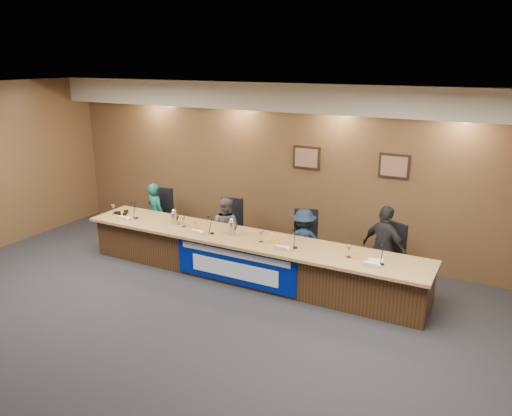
# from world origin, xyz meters

# --- Properties ---
(floor) EXTENTS (10.00, 10.00, 0.00)m
(floor) POSITION_xyz_m (0.00, 0.00, 0.00)
(floor) COLOR black
(floor) RESTS_ON ground
(ceiling) EXTENTS (10.00, 8.00, 0.04)m
(ceiling) POSITION_xyz_m (0.00, 0.00, 3.20)
(ceiling) COLOR silver
(ceiling) RESTS_ON wall_back
(wall_back) EXTENTS (10.00, 0.04, 3.20)m
(wall_back) POSITION_xyz_m (0.00, 4.00, 1.60)
(wall_back) COLOR brown
(wall_back) RESTS_ON floor
(soffit) EXTENTS (10.00, 0.50, 0.50)m
(soffit) POSITION_xyz_m (0.00, 3.75, 2.95)
(soffit) COLOR beige
(soffit) RESTS_ON wall_back
(dais_body) EXTENTS (6.00, 0.80, 0.70)m
(dais_body) POSITION_xyz_m (0.00, 2.40, 0.35)
(dais_body) COLOR #3C2412
(dais_body) RESTS_ON floor
(dais_top) EXTENTS (6.10, 0.95, 0.05)m
(dais_top) POSITION_xyz_m (0.00, 2.35, 0.72)
(dais_top) COLOR #A47943
(dais_top) RESTS_ON dais_body
(banner) EXTENTS (2.20, 0.02, 0.65)m
(banner) POSITION_xyz_m (0.00, 1.99, 0.38)
(banner) COLOR #00127E
(banner) RESTS_ON dais_body
(banner_text_upper) EXTENTS (2.00, 0.01, 0.10)m
(banner_text_upper) POSITION_xyz_m (0.00, 1.97, 0.58)
(banner_text_upper) COLOR silver
(banner_text_upper) RESTS_ON banner
(banner_text_lower) EXTENTS (1.60, 0.01, 0.28)m
(banner_text_lower) POSITION_xyz_m (0.00, 1.97, 0.30)
(banner_text_lower) COLOR silver
(banner_text_lower) RESTS_ON banner
(wall_photo_left) EXTENTS (0.52, 0.04, 0.42)m
(wall_photo_left) POSITION_xyz_m (0.40, 3.97, 1.85)
(wall_photo_left) COLOR black
(wall_photo_left) RESTS_ON wall_back
(wall_photo_right) EXTENTS (0.52, 0.04, 0.42)m
(wall_photo_right) POSITION_xyz_m (2.00, 3.97, 1.85)
(wall_photo_right) COLOR black
(wall_photo_right) RESTS_ON wall_back
(panelist_a) EXTENTS (0.52, 0.42, 1.24)m
(panelist_a) POSITION_xyz_m (-2.42, 3.02, 0.62)
(panelist_a) COLOR #0F5448
(panelist_a) RESTS_ON floor
(panelist_b) EXTENTS (0.57, 0.45, 1.17)m
(panelist_b) POSITION_xyz_m (-0.79, 3.02, 0.58)
(panelist_b) COLOR #505156
(panelist_b) RESTS_ON floor
(panelist_c) EXTENTS (0.86, 0.67, 1.16)m
(panelist_c) POSITION_xyz_m (0.78, 3.02, 0.58)
(panelist_c) COLOR #112135
(panelist_c) RESTS_ON floor
(panelist_d) EXTENTS (0.90, 0.65, 1.41)m
(panelist_d) POSITION_xyz_m (2.16, 3.02, 0.71)
(panelist_d) COLOR black
(panelist_d) RESTS_ON floor
(office_chair_a) EXTENTS (0.57, 0.57, 0.08)m
(office_chair_a) POSITION_xyz_m (-2.42, 3.12, 0.48)
(office_chair_a) COLOR black
(office_chair_a) RESTS_ON floor
(office_chair_b) EXTENTS (0.55, 0.55, 0.08)m
(office_chair_b) POSITION_xyz_m (-0.79, 3.12, 0.48)
(office_chair_b) COLOR black
(office_chair_b) RESTS_ON floor
(office_chair_c) EXTENTS (0.63, 0.63, 0.08)m
(office_chair_c) POSITION_xyz_m (0.78, 3.12, 0.48)
(office_chair_c) COLOR black
(office_chair_c) RESTS_ON floor
(office_chair_d) EXTENTS (0.63, 0.63, 0.08)m
(office_chair_d) POSITION_xyz_m (2.16, 3.12, 0.48)
(office_chair_d) COLOR black
(office_chair_d) RESTS_ON floor
(nameplate_a) EXTENTS (0.24, 0.08, 0.10)m
(nameplate_a) POSITION_xyz_m (-2.44, 2.09, 0.80)
(nameplate_a) COLOR white
(nameplate_a) RESTS_ON dais_top
(microphone_a) EXTENTS (0.07, 0.07, 0.02)m
(microphone_a) POSITION_xyz_m (-2.27, 2.28, 0.76)
(microphone_a) COLOR black
(microphone_a) RESTS_ON dais_top
(juice_glass_a) EXTENTS (0.06, 0.06, 0.15)m
(juice_glass_a) POSITION_xyz_m (-2.64, 2.31, 0.82)
(juice_glass_a) COLOR #FFAE14
(juice_glass_a) RESTS_ON dais_top
(water_glass_a) EXTENTS (0.08, 0.08, 0.18)m
(water_glass_a) POSITION_xyz_m (-2.84, 2.29, 0.84)
(water_glass_a) COLOR silver
(water_glass_a) RESTS_ON dais_top
(nameplate_b) EXTENTS (0.24, 0.08, 0.10)m
(nameplate_b) POSITION_xyz_m (-0.82, 2.08, 0.80)
(nameplate_b) COLOR white
(nameplate_b) RESTS_ON dais_top
(microphone_b) EXTENTS (0.07, 0.07, 0.02)m
(microphone_b) POSITION_xyz_m (-0.57, 2.23, 0.76)
(microphone_b) COLOR black
(microphone_b) RESTS_ON dais_top
(juice_glass_b) EXTENTS (0.06, 0.06, 0.15)m
(juice_glass_b) POSITION_xyz_m (-1.00, 2.32, 0.82)
(juice_glass_b) COLOR #FFAE14
(juice_glass_b) RESTS_ON dais_top
(water_glass_b) EXTENTS (0.08, 0.08, 0.18)m
(water_glass_b) POSITION_xyz_m (-1.22, 2.31, 0.84)
(water_glass_b) COLOR silver
(water_glass_b) RESTS_ON dais_top
(nameplate_c) EXTENTS (0.24, 0.08, 0.10)m
(nameplate_c) POSITION_xyz_m (0.78, 2.08, 0.80)
(nameplate_c) COLOR white
(nameplate_c) RESTS_ON dais_top
(microphone_c) EXTENTS (0.07, 0.07, 0.02)m
(microphone_c) POSITION_xyz_m (0.94, 2.28, 0.76)
(microphone_c) COLOR black
(microphone_c) RESTS_ON dais_top
(juice_glass_c) EXTENTS (0.06, 0.06, 0.15)m
(juice_glass_c) POSITION_xyz_m (0.53, 2.31, 0.82)
(juice_glass_c) COLOR #FFAE14
(juice_glass_c) RESTS_ON dais_top
(water_glass_c) EXTENTS (0.08, 0.08, 0.18)m
(water_glass_c) POSITION_xyz_m (0.34, 2.27, 0.84)
(water_glass_c) COLOR silver
(water_glass_c) RESTS_ON dais_top
(nameplate_d) EXTENTS (0.24, 0.08, 0.10)m
(nameplate_d) POSITION_xyz_m (2.19, 2.09, 0.80)
(nameplate_d) COLOR white
(nameplate_d) RESTS_ON dais_top
(microphone_d) EXTENTS (0.07, 0.07, 0.02)m
(microphone_d) POSITION_xyz_m (2.31, 2.26, 0.76)
(microphone_d) COLOR black
(microphone_d) RESTS_ON dais_top
(juice_glass_d) EXTENTS (0.06, 0.06, 0.15)m
(juice_glass_d) POSITION_xyz_m (1.93, 2.26, 0.82)
(juice_glass_d) COLOR #FFAE14
(juice_glass_d) RESTS_ON dais_top
(water_glass_d) EXTENTS (0.08, 0.08, 0.18)m
(water_glass_d) POSITION_xyz_m (1.80, 2.31, 0.84)
(water_glass_d) COLOR silver
(water_glass_d) RESTS_ON dais_top
(carafe_left) EXTENTS (0.13, 0.13, 0.22)m
(carafe_left) POSITION_xyz_m (-1.45, 2.34, 0.86)
(carafe_left) COLOR silver
(carafe_left) RESTS_ON dais_top
(carafe_mid) EXTENTS (0.12, 0.12, 0.24)m
(carafe_mid) POSITION_xyz_m (-0.25, 2.34, 0.87)
(carafe_mid) COLOR silver
(carafe_mid) RESTS_ON dais_top
(speakerphone) EXTENTS (0.32, 0.32, 0.05)m
(speakerphone) POSITION_xyz_m (-2.69, 2.37, 0.78)
(speakerphone) COLOR black
(speakerphone) RESTS_ON dais_top
(paper_stack) EXTENTS (0.26, 0.33, 0.01)m
(paper_stack) POSITION_xyz_m (2.19, 2.30, 0.75)
(paper_stack) COLOR white
(paper_stack) RESTS_ON dais_top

